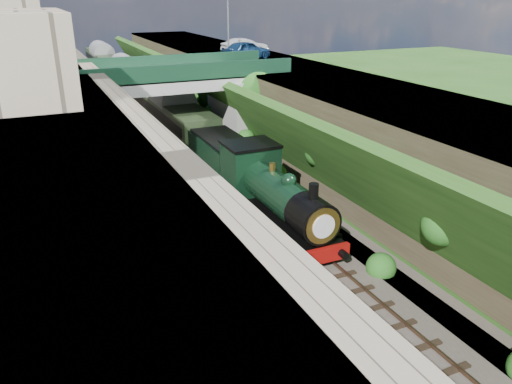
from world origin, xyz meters
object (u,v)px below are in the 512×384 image
object	(u,v)px
road_bridge	(183,102)
car_blue	(246,50)
tree	(254,94)
lamppost	(228,19)
car_silver	(244,46)
locomotive	(273,197)
tender	(223,161)

from	to	relation	value
road_bridge	car_blue	xyz separation A→B (m)	(7.46, 5.17, 2.97)
tree	lamppost	world-z (taller)	lamppost
tree	car_blue	distance (m)	8.02
car_silver	locomotive	world-z (taller)	car_silver
car_silver	lamppost	bearing A→B (deg)	133.90
tree	tender	world-z (taller)	tree
lamppost	locomotive	world-z (taller)	lamppost
lamppost	car_silver	xyz separation A→B (m)	(2.63, 2.66, -2.59)
locomotive	tender	distance (m)	7.37
tree	lamppost	size ratio (longest dim) A/B	1.10
road_bridge	locomotive	distance (m)	15.13
road_bridge	car_silver	world-z (taller)	car_silver
road_bridge	car_silver	distance (m)	13.15
car_silver	tender	bearing A→B (deg)	151.06
lamppost	locomotive	xyz separation A→B (m)	(-6.10, -21.46, -7.67)
tender	road_bridge	bearing A→B (deg)	91.93
car_blue	tender	distance (m)	15.64
road_bridge	lamppost	size ratio (longest dim) A/B	2.67
tree	tender	bearing A→B (deg)	-130.39
road_bridge	tender	bearing A→B (deg)	-88.07
tree	locomotive	size ratio (longest dim) A/B	0.65
tree	car_silver	world-z (taller)	car_silver
tree	car_silver	bearing A→B (deg)	70.27
car_blue	locomotive	xyz separation A→B (m)	(-7.20, -20.14, -5.15)
road_bridge	tree	world-z (taller)	road_bridge
car_blue	tender	xyz separation A→B (m)	(-7.20, -12.78, -5.43)
lamppost	car_silver	size ratio (longest dim) A/B	1.37
lamppost	tender	bearing A→B (deg)	-113.41
road_bridge	car_blue	distance (m)	9.55
car_silver	tree	bearing A→B (deg)	158.86
car_blue	tender	bearing A→B (deg)	131.46
locomotive	tender	size ratio (longest dim) A/B	1.70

